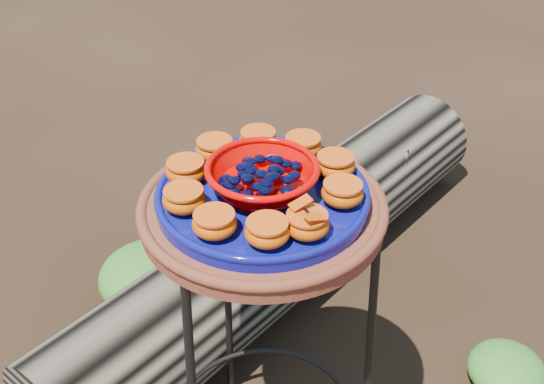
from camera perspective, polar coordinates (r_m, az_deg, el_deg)
name	(u,v)px	position (r m, az deg, el deg)	size (l,w,h in m)	color
plant_stand	(264,358)	(1.40, -0.67, -13.72)	(0.44, 0.44, 0.70)	black
terracotta_saucer	(263,211)	(1.15, -0.80, -1.59)	(0.41, 0.41, 0.03)	brown
cobalt_plate	(262,197)	(1.13, -0.81, -0.43)	(0.35, 0.35, 0.02)	#041245
red_bowl	(262,179)	(1.11, -0.82, 1.09)	(0.18, 0.18, 0.05)	#C70200
glass_gems	(262,160)	(1.09, -0.84, 2.67)	(0.14, 0.14, 0.02)	black
orange_half_0	(307,224)	(1.02, 2.94, -2.73)	(0.07, 0.07, 0.04)	#A83300
orange_half_1	(342,193)	(1.09, 5.91, -0.11)	(0.07, 0.07, 0.04)	#A83300
orange_half_2	(335,166)	(1.16, 5.30, 2.22)	(0.07, 0.07, 0.04)	#A83300
orange_half_3	(303,146)	(1.21, 2.59, 3.84)	(0.07, 0.07, 0.04)	#A83300
orange_half_4	(258,141)	(1.23, -1.16, 4.33)	(0.07, 0.07, 0.04)	#A83300
orange_half_5	(215,149)	(1.20, -4.81, 3.57)	(0.07, 0.07, 0.04)	#A83300
orange_half_6	(186,171)	(1.15, -7.22, 1.75)	(0.07, 0.07, 0.04)	#A83300
orange_half_7	(184,199)	(1.08, -7.37, -0.63)	(0.07, 0.07, 0.04)	#A83300
orange_half_8	(214,224)	(1.03, -4.83, -2.68)	(0.07, 0.07, 0.04)	#A83300
orange_half_9	(267,232)	(1.01, -0.40, -3.39)	(0.07, 0.07, 0.04)	#A83300
butterfly	(307,211)	(1.01, 2.98, -1.60)	(0.07, 0.05, 0.01)	#CB4208
driftwood_log	(286,243)	(1.97, 1.16, -4.28)	(1.63, 0.43, 0.31)	black
foliage_right	(507,369)	(1.87, 19.06, -13.83)	(0.20, 0.20, 0.10)	#217016
foliage_back	(150,275)	(2.01, -10.14, -6.84)	(0.30, 0.30, 0.15)	#217016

